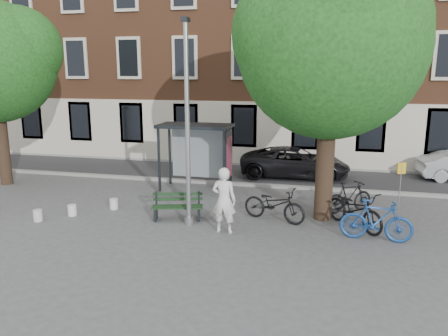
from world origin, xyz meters
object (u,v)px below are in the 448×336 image
(bike_b, at_px, (376,220))
(bike_d, at_px, (349,197))
(notice_sign, at_px, (401,178))
(bike_a, at_px, (274,204))
(bike_c, at_px, (355,209))
(lamppost, at_px, (188,135))
(painter, at_px, (224,200))
(bench, at_px, (177,208))
(car_dark, at_px, (295,162))
(bus_shelter, at_px, (206,142))

(bike_b, distance_m, bike_d, 2.54)
(notice_sign, bearing_deg, bike_a, -175.20)
(bike_b, height_order, bike_c, bike_b)
(lamppost, xyz_separation_m, bike_d, (4.85, 2.40, -2.25))
(painter, xyz_separation_m, bench, (-1.71, 0.78, -0.60))
(lamppost, relative_size, painter, 3.13)
(bench, height_order, bike_d, bike_d)
(painter, distance_m, notice_sign, 6.21)
(bench, height_order, notice_sign, notice_sign)
(bike_c, bearing_deg, lamppost, 148.71)
(bike_a, bearing_deg, bike_c, -72.86)
(painter, relative_size, bike_a, 0.94)
(lamppost, height_order, bench, lamppost)
(lamppost, xyz_separation_m, car_dark, (2.68, 7.08, -2.12))
(bench, bearing_deg, bus_shelter, 76.58)
(bench, xyz_separation_m, bike_b, (5.98, -0.45, 0.21))
(bike_c, relative_size, car_dark, 0.46)
(lamppost, bearing_deg, car_dark, 69.24)
(bike_b, bearing_deg, notice_sign, -15.11)
(bus_shelter, height_order, bike_c, bus_shelter)
(lamppost, xyz_separation_m, notice_sign, (6.48, 2.86, -1.61))
(painter, bearing_deg, bench, -21.38)
(painter, height_order, bike_d, painter)
(bus_shelter, distance_m, bike_d, 5.88)
(bike_a, xyz_separation_m, notice_sign, (3.97, 1.92, 0.63))
(bike_b, distance_m, notice_sign, 3.16)
(lamppost, xyz_separation_m, bike_a, (2.51, 0.94, -2.24))
(lamppost, xyz_separation_m, painter, (1.20, -0.39, -1.81))
(bench, xyz_separation_m, bike_d, (5.36, 2.01, 0.15))
(bus_shelter, bearing_deg, bench, -88.55)
(bike_c, xyz_separation_m, notice_sign, (1.55, 1.99, 0.59))
(bus_shelter, height_order, bench, bus_shelter)
(bike_d, height_order, car_dark, car_dark)
(bus_shelter, xyz_separation_m, bike_b, (6.07, -4.17, -1.33))
(bus_shelter, height_order, notice_sign, bus_shelter)
(bike_c, bearing_deg, notice_sign, 10.85)
(notice_sign, bearing_deg, car_dark, 110.99)
(bus_shelter, relative_size, bike_c, 1.28)
(lamppost, distance_m, car_dark, 7.86)
(lamppost, distance_m, bike_b, 5.89)
(bike_b, bearing_deg, painter, 98.47)
(painter, height_order, car_dark, painter)
(lamppost, height_order, painter, lamppost)
(bench, distance_m, bike_d, 5.73)
(bike_d, relative_size, car_dark, 0.37)
(lamppost, xyz_separation_m, bus_shelter, (-0.61, 4.11, -0.87))
(painter, xyz_separation_m, bike_c, (3.74, 1.27, -0.39))
(lamppost, distance_m, bus_shelter, 4.24)
(painter, distance_m, car_dark, 7.62)
(bike_b, bearing_deg, bike_d, 18.11)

